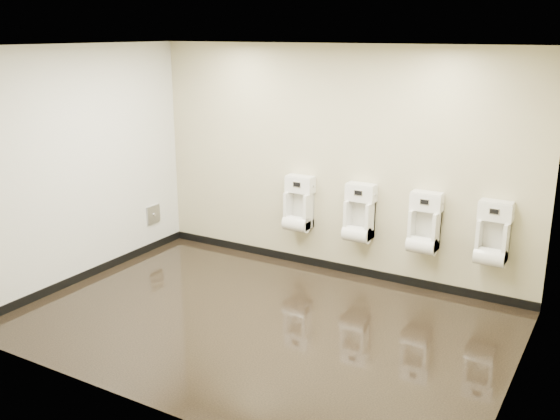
# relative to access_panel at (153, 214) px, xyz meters

# --- Properties ---
(ground) EXTENTS (5.00, 3.50, 0.00)m
(ground) POSITION_rel_access_panel_xyz_m (2.48, -1.20, -0.50)
(ground) COLOR black
(ground) RESTS_ON ground
(ceiling) EXTENTS (5.00, 3.50, 0.00)m
(ceiling) POSITION_rel_access_panel_xyz_m (2.48, -1.20, 2.30)
(ceiling) COLOR white
(back_wall) EXTENTS (5.00, 0.02, 2.80)m
(back_wall) POSITION_rel_access_panel_xyz_m (2.48, 0.55, 0.90)
(back_wall) COLOR #BCB58D
(back_wall) RESTS_ON ground
(front_wall) EXTENTS (5.00, 0.02, 2.80)m
(front_wall) POSITION_rel_access_panel_xyz_m (2.48, -2.95, 0.90)
(front_wall) COLOR #BCB58D
(front_wall) RESTS_ON ground
(left_wall) EXTENTS (0.02, 3.50, 2.80)m
(left_wall) POSITION_rel_access_panel_xyz_m (-0.02, -1.20, 0.90)
(left_wall) COLOR #BCB58D
(left_wall) RESTS_ON ground
(right_wall) EXTENTS (0.02, 3.50, 2.80)m
(right_wall) POSITION_rel_access_panel_xyz_m (4.98, -1.20, 0.90)
(right_wall) COLOR #BCB58D
(right_wall) RESTS_ON ground
(tile_overlay_left) EXTENTS (0.01, 3.50, 2.80)m
(tile_overlay_left) POSITION_rel_access_panel_xyz_m (-0.01, -1.20, 0.90)
(tile_overlay_left) COLOR white
(tile_overlay_left) RESTS_ON ground
(skirting_back) EXTENTS (5.00, 0.02, 0.10)m
(skirting_back) POSITION_rel_access_panel_xyz_m (2.48, 0.54, -0.45)
(skirting_back) COLOR black
(skirting_back) RESTS_ON ground
(skirting_left) EXTENTS (0.02, 3.50, 0.10)m
(skirting_left) POSITION_rel_access_panel_xyz_m (-0.01, -1.20, -0.45)
(skirting_left) COLOR black
(skirting_left) RESTS_ON ground
(access_panel) EXTENTS (0.04, 0.25, 0.25)m
(access_panel) POSITION_rel_access_panel_xyz_m (0.00, 0.00, 0.00)
(access_panel) COLOR #9E9EA3
(access_panel) RESTS_ON left_wall
(urinal_0) EXTENTS (0.37, 0.28, 0.69)m
(urinal_0) POSITION_rel_access_panel_xyz_m (2.05, 0.43, 0.28)
(urinal_0) COLOR white
(urinal_0) RESTS_ON back_wall
(urinal_1) EXTENTS (0.37, 0.28, 0.69)m
(urinal_1) POSITION_rel_access_panel_xyz_m (2.87, 0.43, 0.28)
(urinal_1) COLOR white
(urinal_1) RESTS_ON back_wall
(urinal_2) EXTENTS (0.37, 0.28, 0.69)m
(urinal_2) POSITION_rel_access_panel_xyz_m (3.67, 0.43, 0.28)
(urinal_2) COLOR white
(urinal_2) RESTS_ON back_wall
(urinal_3) EXTENTS (0.37, 0.28, 0.69)m
(urinal_3) POSITION_rel_access_panel_xyz_m (4.43, 0.43, 0.28)
(urinal_3) COLOR white
(urinal_3) RESTS_ON back_wall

